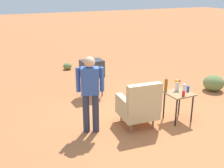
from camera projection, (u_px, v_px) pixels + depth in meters
ground_plane at (143, 120)px, 6.49m from camera, size 60.00×60.00×0.00m
armchair at (139, 106)px, 6.03m from camera, size 0.84×0.84×1.06m
side_table at (179, 97)px, 6.31m from camera, size 0.56×0.56×0.68m
tv_on_stand at (92, 69)px, 7.74m from camera, size 0.60×0.45×1.03m
person_standing at (90, 90)px, 5.68m from camera, size 0.53×0.34×1.64m
bottle_tall_amber at (166, 85)px, 6.30m from camera, size 0.07×0.07×0.30m
soda_can_red at (183, 94)px, 6.05m from camera, size 0.07×0.07×0.12m
bottle_short_clear at (184, 88)px, 6.26m from camera, size 0.06×0.06×0.20m
soda_can_blue at (188, 89)px, 6.34m from camera, size 0.07×0.07×0.12m
flower_vase at (177, 84)px, 6.37m from camera, size 0.15×0.10×0.27m
shrub_mid at (67, 66)px, 10.48m from camera, size 0.32×0.32×0.25m
shrub_far at (214, 83)px, 8.29m from camera, size 0.61×0.61×0.47m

